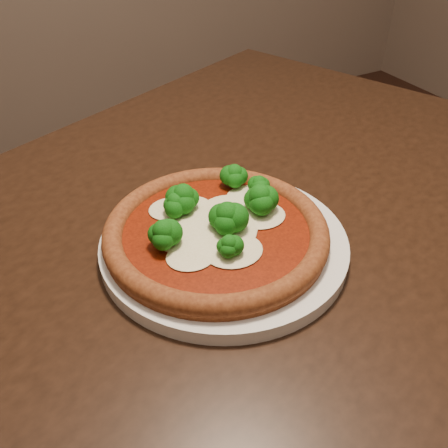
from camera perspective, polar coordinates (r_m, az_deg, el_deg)
dining_table at (r=0.75m, az=2.73°, el=-5.21°), size 1.39×1.23×0.75m
plate at (r=0.63m, az=0.00°, el=-2.25°), size 0.31×0.31×0.02m
pizza at (r=0.62m, az=-0.87°, el=-0.38°), size 0.28×0.28×0.06m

